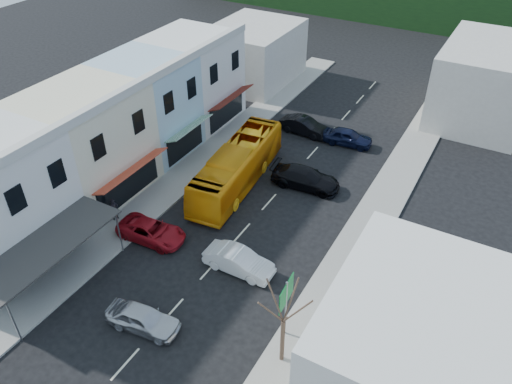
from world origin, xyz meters
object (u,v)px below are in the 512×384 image
object	(u,v)px
street_tree	(283,321)
bus	(237,167)
car_silver	(143,319)
traffic_signal	(437,76)
car_white	(239,262)
direction_sign	(286,310)
car_red	(151,231)
pedestrian_left	(114,209)

from	to	relation	value
street_tree	bus	bearing A→B (deg)	128.98
car_silver	traffic_signal	xyz separation A→B (m)	(7.15, 37.19, 1.88)
car_white	car_silver	bearing A→B (deg)	159.38
direction_sign	street_tree	world-z (taller)	street_tree
car_red	direction_sign	bearing A→B (deg)	-106.89
bus	car_silver	world-z (taller)	bus
car_white	traffic_signal	xyz separation A→B (m)	(4.82, 30.76, 1.88)
street_tree	traffic_signal	size ratio (longest dim) A/B	1.21
car_red	pedestrian_left	xyz separation A→B (m)	(-3.48, 0.30, 0.30)
car_red	street_tree	size ratio (longest dim) A/B	0.74
direction_sign	street_tree	distance (m)	1.99
bus	car_red	size ratio (longest dim) A/B	2.52
pedestrian_left	traffic_signal	xyz separation A→B (m)	(14.97, 30.78, 1.58)
car_red	street_tree	bearing A→B (deg)	-113.06
car_silver	street_tree	bearing A→B (deg)	-84.15
bus	car_white	size ratio (longest dim) A/B	2.64
car_silver	street_tree	distance (m)	8.25
direction_sign	street_tree	size ratio (longest dim) A/B	0.66
car_white	pedestrian_left	world-z (taller)	pedestrian_left
car_red	direction_sign	size ratio (longest dim) A/B	1.12
bus	traffic_signal	world-z (taller)	traffic_signal
bus	traffic_signal	bearing A→B (deg)	60.80
car_silver	traffic_signal	distance (m)	37.92
pedestrian_left	car_silver	bearing A→B (deg)	-111.40
direction_sign	bus	bearing A→B (deg)	127.00
car_white	car_red	xyz separation A→B (m)	(-6.67, -0.32, 0.00)
pedestrian_left	street_tree	size ratio (longest dim) A/B	0.27
car_silver	traffic_signal	world-z (taller)	traffic_signal
bus	car_red	xyz separation A→B (m)	(-1.74, -8.40, -0.85)
car_white	traffic_signal	distance (m)	31.19
direction_sign	pedestrian_left	bearing A→B (deg)	164.51
bus	street_tree	bearing A→B (deg)	-56.94
bus	car_red	bearing A→B (deg)	-107.61
car_silver	car_white	xyz separation A→B (m)	(2.33, 6.43, 0.00)
traffic_signal	street_tree	bearing A→B (deg)	72.28
car_red	direction_sign	xyz separation A→B (m)	(11.40, -2.74, 1.35)
car_silver	direction_sign	world-z (taller)	direction_sign
car_white	direction_sign	distance (m)	5.79
pedestrian_left	direction_sign	size ratio (longest dim) A/B	0.41
bus	direction_sign	xyz separation A→B (m)	(9.66, -11.14, 0.50)
direction_sign	traffic_signal	distance (m)	33.82
direction_sign	traffic_signal	xyz separation A→B (m)	(0.09, 33.82, 0.53)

